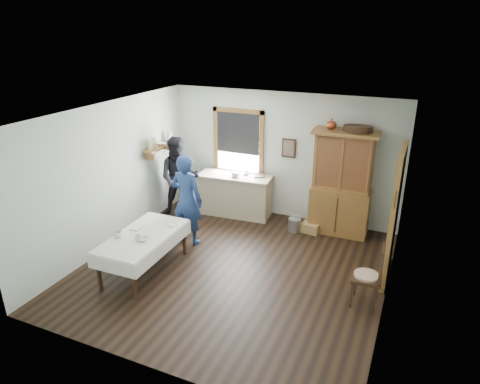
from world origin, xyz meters
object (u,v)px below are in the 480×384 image
(china_hutch, at_px, (341,183))
(spindle_chair, at_px, (367,275))
(work_counter, at_px, (235,195))
(woman_blue, at_px, (187,203))
(wicker_basket, at_px, (311,228))
(figure_dark, at_px, (180,181))
(pail, at_px, (295,225))
(dining_table, at_px, (144,253))

(china_hutch, distance_m, spindle_chair, 2.47)
(work_counter, height_order, woman_blue, woman_blue)
(china_hutch, relative_size, wicker_basket, 6.12)
(figure_dark, bearing_deg, pail, -17.44)
(dining_table, relative_size, pail, 6.19)
(china_hutch, xyz_separation_m, pail, (-0.81, -0.33, -0.91))
(china_hutch, bearing_deg, figure_dark, -170.52)
(china_hutch, xyz_separation_m, wicker_basket, (-0.49, -0.25, -0.95))
(work_counter, bearing_deg, pail, -15.33)
(pail, bearing_deg, dining_table, -127.73)
(china_hutch, height_order, dining_table, china_hutch)
(spindle_chair, relative_size, figure_dark, 0.61)
(wicker_basket, bearing_deg, dining_table, -131.29)
(work_counter, height_order, wicker_basket, work_counter)
(work_counter, distance_m, pail, 1.52)
(wicker_basket, relative_size, woman_blue, 0.21)
(dining_table, distance_m, spindle_chair, 3.65)
(figure_dark, bearing_deg, china_hutch, -13.49)
(work_counter, xyz_separation_m, spindle_chair, (3.14, -2.20, 0.05))
(spindle_chair, height_order, figure_dark, figure_dark)
(wicker_basket, bearing_deg, pail, -167.48)
(work_counter, height_order, spindle_chair, spindle_chair)
(wicker_basket, relative_size, figure_dark, 0.21)
(work_counter, xyz_separation_m, woman_blue, (-0.29, -1.55, 0.37))
(dining_table, height_order, pail, dining_table)
(figure_dark, bearing_deg, work_counter, 4.14)
(work_counter, height_order, pail, work_counter)
(work_counter, distance_m, china_hutch, 2.35)
(china_hutch, xyz_separation_m, spindle_chair, (0.87, -2.25, -0.55))
(work_counter, bearing_deg, spindle_chair, -39.52)
(dining_table, height_order, spindle_chair, spindle_chair)
(china_hutch, relative_size, dining_table, 1.23)
(pail, distance_m, woman_blue, 2.27)
(spindle_chair, distance_m, figure_dark, 4.52)
(spindle_chair, distance_m, wicker_basket, 2.45)
(dining_table, distance_m, figure_dark, 2.33)
(wicker_basket, distance_m, woman_blue, 2.57)
(woman_blue, bearing_deg, dining_table, 87.05)
(work_counter, relative_size, pail, 5.79)
(wicker_basket, bearing_deg, china_hutch, 27.41)
(wicker_basket, bearing_deg, figure_dark, -172.88)
(work_counter, relative_size, woman_blue, 0.97)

